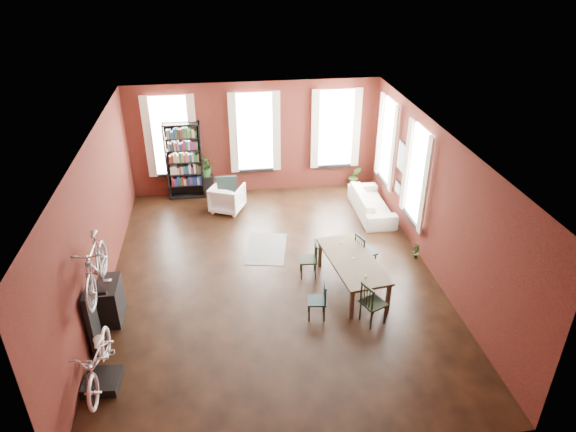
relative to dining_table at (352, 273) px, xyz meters
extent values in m
plane|color=black|center=(-1.60, 0.57, -0.35)|extent=(9.00, 9.00, 0.00)
cube|color=white|center=(-1.60, 0.57, 2.85)|extent=(7.00, 9.00, 0.04)
cube|color=#441511|center=(-1.60, 5.07, 1.25)|extent=(7.00, 0.04, 3.20)
cube|color=#441511|center=(-1.60, -3.93, 1.25)|extent=(7.00, 0.04, 3.20)
cube|color=#441511|center=(-5.10, 0.57, 1.25)|extent=(0.04, 9.00, 3.20)
cube|color=#441511|center=(1.90, 0.57, 1.25)|extent=(0.04, 9.00, 3.20)
cube|color=white|center=(-3.90, 5.04, 1.45)|extent=(1.00, 0.04, 2.20)
cube|color=beige|center=(-3.90, 4.97, 1.45)|extent=(1.40, 0.06, 2.30)
cube|color=white|center=(-1.60, 5.04, 1.45)|extent=(1.00, 0.04, 2.20)
cube|color=beige|center=(-1.60, 4.97, 1.45)|extent=(1.40, 0.06, 2.30)
cube|color=white|center=(0.70, 5.04, 1.45)|extent=(1.00, 0.04, 2.20)
cube|color=beige|center=(0.70, 4.97, 1.45)|extent=(1.40, 0.06, 2.30)
cube|color=white|center=(1.87, 1.57, 1.45)|extent=(0.04, 1.00, 2.20)
cube|color=beige|center=(1.80, 1.57, 1.45)|extent=(0.06, 1.40, 2.30)
cube|color=white|center=(1.87, 3.77, 1.45)|extent=(0.04, 1.00, 2.20)
cube|color=beige|center=(1.80, 3.77, 1.45)|extent=(0.06, 1.40, 2.30)
cube|color=black|center=(1.86, 2.67, 1.45)|extent=(0.04, 0.55, 0.75)
cube|color=black|center=(1.86, 2.67, 0.60)|extent=(0.04, 0.45, 0.35)
cube|color=brown|center=(0.00, 0.00, 0.00)|extent=(1.20, 2.14, 0.69)
cube|color=#172F32|center=(-0.92, -0.86, 0.05)|extent=(0.41, 0.41, 0.78)
cube|color=black|center=(-0.84, 0.56, 0.06)|extent=(0.41, 0.41, 0.82)
cube|color=black|center=(0.13, -1.15, 0.10)|extent=(0.54, 0.54, 0.90)
cube|color=#173133|center=(0.47, 0.65, 0.10)|extent=(0.52, 0.52, 0.88)
cube|color=black|center=(-3.60, 4.87, 0.75)|extent=(1.00, 0.32, 2.20)
imported|color=white|center=(-2.49, 3.88, 0.06)|extent=(1.03, 1.01, 0.82)
imported|color=beige|center=(1.35, 3.17, 0.06)|extent=(0.61, 2.08, 0.81)
cube|color=black|center=(-1.64, 1.76, -0.34)|extent=(1.15, 1.58, 0.01)
cube|color=black|center=(-4.78, -2.12, -0.26)|extent=(0.63, 0.63, 0.17)
cube|color=black|center=(-5.00, -1.23, 0.30)|extent=(0.16, 0.60, 1.30)
cube|color=black|center=(-4.88, -0.33, 0.05)|extent=(0.40, 0.80, 0.80)
cube|color=black|center=(-3.00, 4.87, -0.04)|extent=(0.32, 0.32, 0.61)
imported|color=#396127|center=(1.31, 4.87, -0.20)|extent=(0.45, 0.69, 0.29)
imported|color=#2A5522|center=(1.76, 0.88, -0.28)|extent=(0.35, 0.43, 0.14)
imported|color=silver|center=(-4.74, -2.14, 0.67)|extent=(0.59, 0.89, 1.69)
imported|color=#A5A8AD|center=(-4.75, -1.23, 1.79)|extent=(0.47, 1.00, 1.66)
imported|color=#295E25|center=(-3.03, 4.88, 0.51)|extent=(0.70, 0.75, 0.49)
camera|label=1|loc=(-2.56, -8.65, 6.25)|focal=32.00mm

